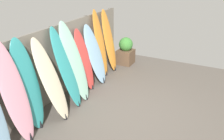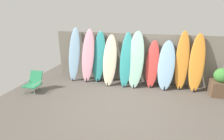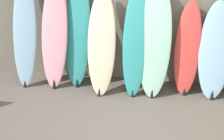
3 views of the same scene
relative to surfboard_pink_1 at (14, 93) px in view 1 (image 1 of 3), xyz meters
name	(u,v)px [view 1 (image 1 of 3)]	position (x,y,z in m)	size (l,w,h in m)	color
ground	(131,116)	(1.64, -1.61, -0.96)	(7.68, 7.68, 0.00)	#5B544C
fence_back	(56,63)	(1.64, 0.40, -0.06)	(6.08, 0.11, 1.80)	gray
surfboard_pink_1	(14,93)	(0.00, 0.00, 0.00)	(0.51, 0.62, 1.94)	pink
surfboard_teal_2	(28,85)	(0.41, 0.08, -0.04)	(0.56, 0.55, 1.87)	teal
surfboard_cream_3	(51,80)	(0.88, -0.09, -0.08)	(0.54, 0.77, 1.77)	beige
surfboard_teal_4	(66,68)	(1.46, -0.05, -0.04)	(0.45, 0.71, 1.87)	teal
surfboard_seafoam_5	(74,62)	(1.80, -0.05, -0.01)	(0.57, 0.70, 1.92)	#9ED6BC
surfboard_red_6	(84,60)	(2.37, 0.05, -0.16)	(0.49, 0.55, 1.62)	#D13D38
surfboard_skyblue_7	(95,55)	(2.84, 0.01, -0.15)	(0.60, 0.66, 1.63)	#8CB7D6
surfboard_orange_8	(100,44)	(3.33, 0.12, 0.00)	(0.43, 0.45, 1.96)	orange
surfboard_orange_9	(109,41)	(3.79, 0.07, -0.02)	(0.49, 0.51, 1.90)	orange
planter_box	(126,51)	(4.50, -0.18, -0.52)	(0.51, 0.50, 0.91)	brown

